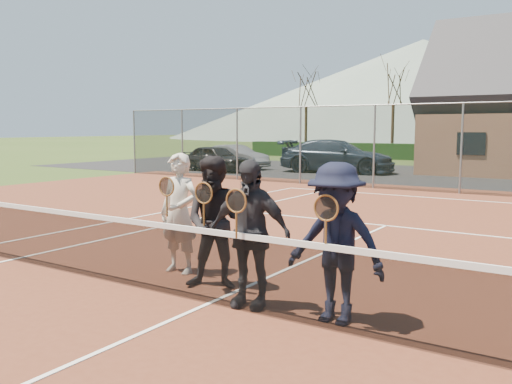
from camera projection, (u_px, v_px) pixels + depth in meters
ground at (494, 179)px, 23.38m from camera, size 220.00×220.00×0.00m
court_surface at (209, 304)px, 6.71m from camera, size 30.00×30.00×0.02m
tarmac_carpark at (403, 174)px, 25.54m from camera, size 40.00×12.00×0.01m
hill_west at (421, 90)px, 98.33m from camera, size 110.00×110.00×18.00m
car_a at (216, 158)px, 27.39m from camera, size 4.06×2.08×1.32m
car_b at (235, 157)px, 29.07m from camera, size 4.02×1.84×1.28m
car_c at (337, 156)px, 26.51m from camera, size 5.84×3.00×1.62m
court_markings at (209, 303)px, 6.71m from camera, size 11.03×23.83×0.01m
tennis_net at (209, 263)px, 6.65m from camera, size 11.68×0.08×1.10m
perimeter_fence at (461, 148)px, 17.79m from camera, size 30.07×0.07×3.02m
tree_a at (306, 81)px, 42.18m from camera, size 3.20×3.20×7.77m
tree_b at (394, 77)px, 38.40m from camera, size 3.20×3.20×7.77m
player_a at (179, 213)px, 8.08m from camera, size 0.67×0.51×1.80m
player_b at (216, 223)px, 7.29m from camera, size 1.08×0.98×1.80m
player_c at (249, 233)px, 6.54m from camera, size 1.11×0.60×1.80m
player_d at (336, 243)px, 5.98m from camera, size 1.19×0.71×1.80m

